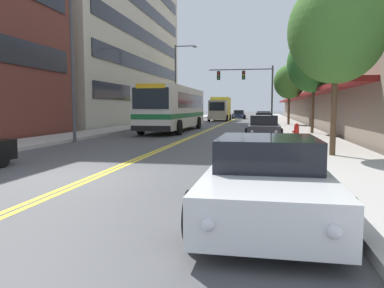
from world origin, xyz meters
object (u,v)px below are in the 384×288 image
at_px(car_silver_parked_left_near, 182,119).
at_px(street_tree_right_far, 289,82).
at_px(car_navy_moving_lead, 239,115).
at_px(street_lamp_left_far, 179,77).
at_px(street_tree_right_mid, 314,63).
at_px(street_tree_right_near, 337,30).
at_px(traffic_signal_mast, 250,83).
at_px(street_lamp_left_near, 76,43).
at_px(car_charcoal_parked_right_far, 264,119).
at_px(car_white_parked_right_foreground, 267,179).
at_px(car_dark_grey_parked_right_mid, 264,128).
at_px(car_champagne_parked_right_end, 264,117).
at_px(box_truck, 220,109).
at_px(city_bus, 175,107).
at_px(fire_hydrant, 296,132).

relative_size(car_silver_parked_left_near, street_tree_right_far, 0.76).
relative_size(car_navy_moving_lead, street_lamp_left_far, 0.54).
bearing_deg(street_tree_right_mid, street_tree_right_near, -93.81).
bearing_deg(street_lamp_left_far, street_tree_right_near, -67.04).
bearing_deg(traffic_signal_mast, street_lamp_left_near, -109.21).
height_order(car_charcoal_parked_right_far, street_tree_right_near, street_tree_right_near).
relative_size(car_charcoal_parked_right_far, street_tree_right_near, 0.82).
height_order(car_silver_parked_left_near, car_white_parked_right_foreground, car_white_parked_right_foreground).
relative_size(car_dark_grey_parked_right_mid, car_charcoal_parked_right_far, 0.93).
bearing_deg(car_silver_parked_left_near, car_white_parked_right_foreground, -75.53).
distance_m(car_champagne_parked_right_end, box_truck, 6.14).
relative_size(box_truck, street_lamp_left_far, 0.82).
bearing_deg(traffic_signal_mast, city_bus, -112.75).
bearing_deg(car_dark_grey_parked_right_mid, street_tree_right_mid, 41.93).
distance_m(car_white_parked_right_foreground, car_dark_grey_parked_right_mid, 16.12).
relative_size(car_silver_parked_left_near, street_tree_right_near, 0.73).
height_order(city_bus, street_tree_right_far, street_tree_right_far).
bearing_deg(car_charcoal_parked_right_far, box_truck, 115.62).
bearing_deg(street_tree_right_near, car_dark_grey_parked_right_mid, 104.54).
xyz_separation_m(street_lamp_left_far, fire_hydrant, (10.91, -21.22, -4.54)).
bearing_deg(street_lamp_left_near, car_champagne_parked_right_end, 73.44).
bearing_deg(car_silver_parked_left_near, street_lamp_left_near, -91.57).
bearing_deg(street_tree_right_near, city_bus, 121.76).
bearing_deg(street_lamp_left_near, fire_hydrant, 9.13).
bearing_deg(car_dark_grey_parked_right_mid, box_truck, 101.38).
distance_m(car_silver_parked_left_near, box_truck, 11.37).
bearing_deg(street_lamp_left_near, street_tree_right_near, -20.46).
distance_m(city_bus, car_champagne_parked_right_end, 22.57).
bearing_deg(street_tree_right_mid, car_navy_moving_lead, 101.07).
bearing_deg(car_navy_moving_lead, street_tree_right_mid, -78.93).
relative_size(city_bus, car_silver_parked_left_near, 2.87).
height_order(car_dark_grey_parked_right_mid, car_charcoal_parked_right_far, car_dark_grey_parked_right_mid).
bearing_deg(car_white_parked_right_foreground, street_lamp_left_far, 105.02).
bearing_deg(street_tree_right_mid, car_charcoal_parked_right_far, 102.37).
relative_size(car_navy_moving_lead, street_tree_right_far, 0.81).
bearing_deg(car_white_parked_right_foreground, street_tree_right_mid, 80.76).
distance_m(box_truck, street_tree_right_far, 16.19).
height_order(city_bus, car_white_parked_right_foreground, city_bus).
xyz_separation_m(street_lamp_left_near, street_lamp_left_far, (0.09, 22.99, 0.11)).
xyz_separation_m(car_champagne_parked_right_end, street_lamp_left_far, (-9.34, -8.70, 4.49)).
height_order(car_dark_grey_parked_right_mid, street_tree_right_mid, street_tree_right_mid).
xyz_separation_m(car_dark_grey_parked_right_mid, street_lamp_left_far, (-9.29, 18.48, 4.50)).
xyz_separation_m(city_bus, car_dark_grey_parked_right_mid, (6.71, -5.69, -1.24)).
height_order(car_dark_grey_parked_right_mid, street_lamp_left_near, street_lamp_left_near).
bearing_deg(street_tree_right_far, box_truck, 120.84).
bearing_deg(street_lamp_left_far, traffic_signal_mast, -2.50).
bearing_deg(car_charcoal_parked_right_far, car_dark_grey_parked_right_mid, -90.10).
distance_m(car_white_parked_right_foreground, box_truck, 45.26).
height_order(city_bus, fire_hydrant, city_bus).
relative_size(city_bus, street_tree_right_far, 2.18).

